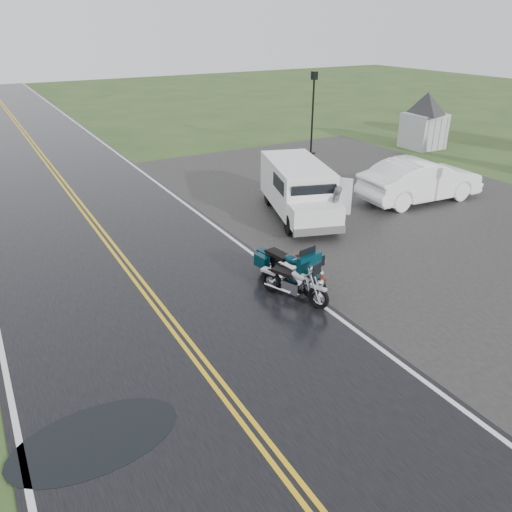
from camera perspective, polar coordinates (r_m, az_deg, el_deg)
The scene contains 11 objects.
ground at distance 11.71m, azimuth -7.11°, elevation -11.06°, with size 120.00×120.00×0.00m, color #2D471E.
road at distance 20.31m, azimuth -18.50°, elevation 4.18°, with size 8.00×100.00×0.04m, color black.
parking_pad at distance 21.13m, azimuth 15.42°, elevation 5.38°, with size 14.00×24.00×0.03m, color black.
visitor_center at distance 31.66m, azimuth 18.93°, elevation 15.88°, with size 16.00×10.00×4.80m, color #A8AAAD, non-canonical shape.
motorcycle_red at distance 13.63m, azimuth 7.34°, elevation -2.63°, with size 0.69×1.91×1.13m, color #511109, non-canonical shape.
motorcycle_teal at distance 13.40m, azimuth 6.19°, elevation -2.29°, with size 0.90×2.46×1.46m, color #042B35, non-canonical shape.
motorcycle_silver at distance 12.99m, azimuth 7.20°, elevation -3.78°, with size 0.77×2.12×1.26m, color #B1B3B9, non-canonical shape.
van_white at distance 17.40m, azimuth 3.94°, elevation 5.59°, with size 1.99×5.31×2.09m, color white, non-canonical shape.
person_at_van at distance 17.89m, azimuth 9.01°, elevation 5.23°, with size 0.62×0.41×1.70m, color #46464B.
sedan_white at distance 22.00m, azimuth 18.28°, elevation 8.16°, with size 1.86×5.32×1.75m, color white.
lamp_post_far_right at distance 28.74m, azimuth 6.49°, elevation 15.88°, with size 0.39×0.39×4.50m, color black, non-canonical shape.
Camera 1 is at (-3.45, -8.80, 6.91)m, focal length 35.00 mm.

